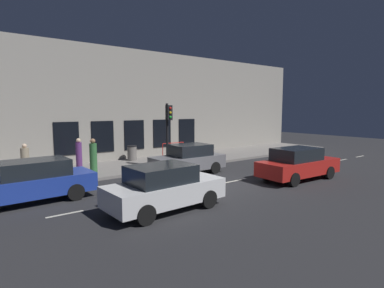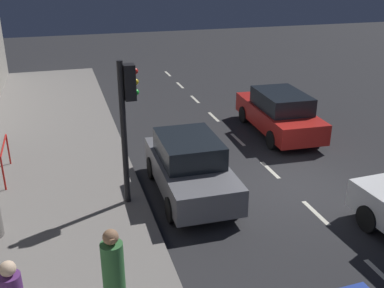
% 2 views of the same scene
% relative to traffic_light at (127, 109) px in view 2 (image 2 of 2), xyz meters
% --- Properties ---
extents(ground_plane, '(60.00, 60.00, 0.00)m').
position_rel_traffic_light_xyz_m(ground_plane, '(-4.36, 0.08, -2.62)').
color(ground_plane, '#28282B').
extents(sidewalk, '(4.50, 32.00, 0.15)m').
position_rel_traffic_light_xyz_m(sidewalk, '(1.89, 0.08, -2.55)').
color(sidewalk, gray).
rests_on(sidewalk, ground).
extents(lane_centre_line, '(0.12, 27.20, 0.01)m').
position_rel_traffic_light_xyz_m(lane_centre_line, '(-4.36, -0.92, -2.62)').
color(lane_centre_line, beige).
rests_on(lane_centre_line, ground).
extents(traffic_light, '(0.49, 0.32, 3.64)m').
position_rel_traffic_light_xyz_m(traffic_light, '(0.00, 0.00, 0.00)').
color(traffic_light, black).
rests_on(traffic_light, sidewalk).
extents(parked_car_1, '(1.87, 3.98, 1.58)m').
position_rel_traffic_light_xyz_m(parked_car_1, '(-1.61, -0.24, -1.84)').
color(parked_car_1, slate).
rests_on(parked_car_1, ground).
extents(parked_car_3, '(1.97, 4.52, 1.58)m').
position_rel_traffic_light_xyz_m(parked_car_3, '(-6.01, -3.70, -1.83)').
color(parked_car_3, red).
rests_on(parked_car_3, ground).
extents(pedestrian_1, '(0.40, 0.40, 1.80)m').
position_rel_traffic_light_xyz_m(pedestrian_1, '(0.95, 4.03, -1.63)').
color(pedestrian_1, '#336B38').
rests_on(pedestrian_1, sidewalk).
extents(red_railing, '(0.05, 1.79, 0.97)m').
position_rel_traffic_light_xyz_m(red_railing, '(3.17, -2.44, -1.77)').
color(red_railing, red).
rests_on(red_railing, sidewalk).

